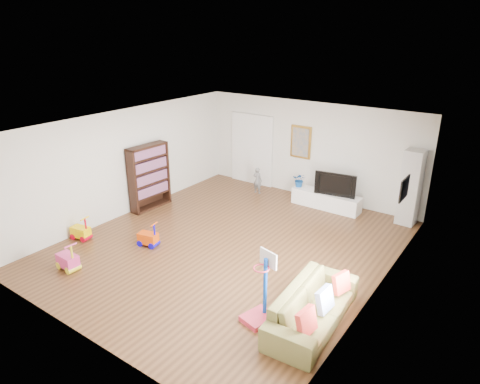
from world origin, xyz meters
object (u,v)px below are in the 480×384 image
Objects in this scene: sofa at (313,306)px; media_console at (326,200)px; basketball_hoop at (259,288)px; bookshelf at (149,177)px.

media_console is at bearing 18.38° from sofa.
basketball_hoop is at bearing 118.34° from sofa.
bookshelf is 0.80× the size of sofa.
media_console is at bearing 37.47° from bookshelf.
media_console is 4.93m from sofa.
bookshelf is (-3.87, -2.69, 0.65)m from media_console.
bookshelf is 1.38× the size of basketball_hoop.
bookshelf is 6.05m from sofa.
sofa is (1.86, -4.57, 0.10)m from media_console.
media_console is 5.18m from basketball_hoop.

